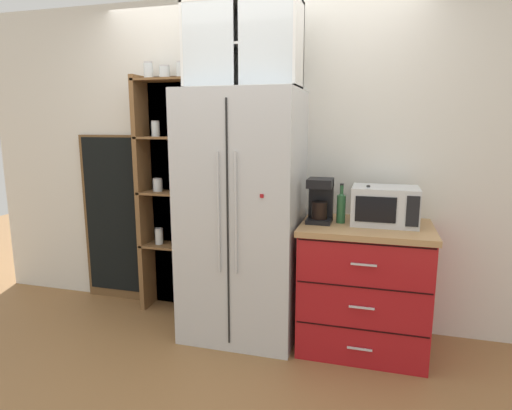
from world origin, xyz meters
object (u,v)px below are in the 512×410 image
mug_red (367,220)px  bottle_green (341,206)px  refrigerator (243,216)px  microwave (385,206)px  bottle_clear (367,208)px  chalkboard_menu (114,218)px  coffee_maker (320,200)px

mug_red → bottle_green: bearing=158.7°
refrigerator → mug_red: bearing=-2.7°
refrigerator → microwave: bearing=3.9°
microwave → mug_red: microwave is taller
refrigerator → mug_red: (0.89, -0.04, 0.03)m
refrigerator → bottle_clear: 0.89m
mug_red → chalkboard_menu: chalkboard_menu is taller
coffee_maker → microwave: bearing=5.5°
bottle_clear → chalkboard_menu: bearing=172.0°
bottle_clear → chalkboard_menu: (-2.20, 0.31, -0.27)m
refrigerator → chalkboard_menu: size_ratio=1.22×
refrigerator → chalkboard_menu: bearing=166.6°
refrigerator → bottle_clear: size_ratio=6.59×
microwave → mug_red: bearing=-135.9°
mug_red → microwave: bearing=44.1°
microwave → bottle_clear: size_ratio=1.60×
coffee_maker → bottle_clear: 0.32m
coffee_maker → chalkboard_menu: (-1.87, 0.29, -0.31)m
mug_red → bottle_green: (-0.18, 0.07, 0.08)m
microwave → coffee_maker: bearing=-174.5°
bottle_green → chalkboard_menu: 2.06m
coffee_maker → bottle_clear: size_ratio=1.13×
refrigerator → microwave: refrigerator is taller
refrigerator → bottle_green: refrigerator is taller
bottle_clear → microwave: bearing=30.3°
refrigerator → bottle_clear: refrigerator is taller
bottle_green → bottle_clear: (0.18, -0.03, -0.00)m
bottle_clear → chalkboard_menu: 2.23m
refrigerator → coffee_maker: (0.56, 0.03, 0.15)m
microwave → chalkboard_menu: chalkboard_menu is taller
bottle_green → chalkboard_menu: size_ratio=0.19×
refrigerator → mug_red: size_ratio=15.40×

